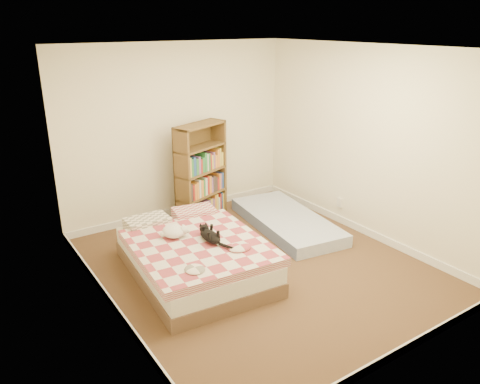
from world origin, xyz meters
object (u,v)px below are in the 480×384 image
bookshelf (201,183)px  floor_mattress (286,221)px  white_dog (174,231)px  bed (193,255)px  black_cat (209,235)px

bookshelf → floor_mattress: size_ratio=0.75×
bookshelf → white_dog: (-1.06, -1.29, -0.01)m
floor_mattress → bookshelf: bearing=137.1°
white_dog → floor_mattress: bearing=-2.9°
bed → floor_mattress: 1.77m
black_cat → bookshelf: bearing=73.5°
bookshelf → white_dog: 1.66m
bed → bookshelf: 1.71m
bed → white_dog: white_dog is taller
bookshelf → black_cat: 1.76m
bookshelf → bed: bearing=-142.7°
black_cat → bed: bearing=137.2°
bed → black_cat: bearing=-47.8°
black_cat → white_dog: (-0.28, 0.29, 0.01)m
bed → black_cat: (0.12, -0.16, 0.28)m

